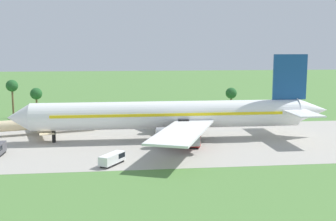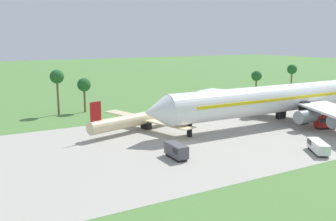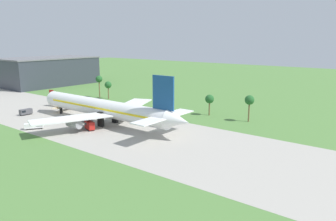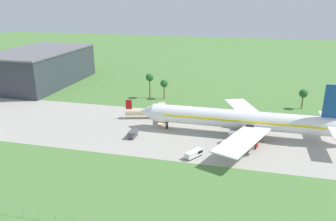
# 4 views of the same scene
# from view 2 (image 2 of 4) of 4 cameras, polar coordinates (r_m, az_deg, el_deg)

# --- Properties ---
(ground_plane) EXTENTS (600.00, 600.00, 0.00)m
(ground_plane) POSITION_cam_2_polar(r_m,az_deg,el_deg) (73.09, 2.89, -4.61)
(ground_plane) COLOR #517F3D
(taxiway_strip) EXTENTS (320.00, 44.00, 0.02)m
(taxiway_strip) POSITION_cam_2_polar(r_m,az_deg,el_deg) (73.08, 2.89, -4.60)
(taxiway_strip) COLOR #A8A399
(taxiway_strip) RESTS_ON ground_plane
(jet_airliner) EXTENTS (75.27, 56.47, 19.84)m
(jet_airliner) POSITION_cam_2_polar(r_m,az_deg,el_deg) (92.66, 17.95, 1.87)
(jet_airliner) COLOR white
(jet_airliner) RESTS_ON ground_plane
(regional_aircraft) EXTENTS (28.62, 25.97, 7.63)m
(regional_aircraft) POSITION_cam_2_polar(r_m,az_deg,el_deg) (81.80, -3.43, -1.13)
(regional_aircraft) COLOR beige
(regional_aircraft) RESTS_ON ground_plane
(baggage_tug) EXTENTS (5.05, 6.32, 2.07)m
(baggage_tug) POSITION_cam_2_polar(r_m,az_deg,el_deg) (70.25, 21.85, -5.08)
(baggage_tug) COLOR black
(baggage_tug) RESTS_ON ground_plane
(fuel_truck) EXTENTS (2.16, 5.04, 2.45)m
(fuel_truck) POSITION_cam_2_polar(r_m,az_deg,el_deg) (62.08, 1.34, -6.15)
(fuel_truck) COLOR black
(fuel_truck) RESTS_ON ground_plane
(catering_van) EXTENTS (4.90, 3.23, 2.98)m
(catering_van) POSITION_cam_2_polar(r_m,az_deg,el_deg) (89.18, 22.79, -1.57)
(catering_van) COLOR black
(catering_van) RESTS_ON ground_plane
(palm_tree_row) EXTENTS (89.25, 3.60, 11.76)m
(palm_tree_row) POSITION_cam_2_polar(r_m,az_deg,el_deg) (116.42, 3.11, 5.17)
(palm_tree_row) COLOR brown
(palm_tree_row) RESTS_ON ground_plane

